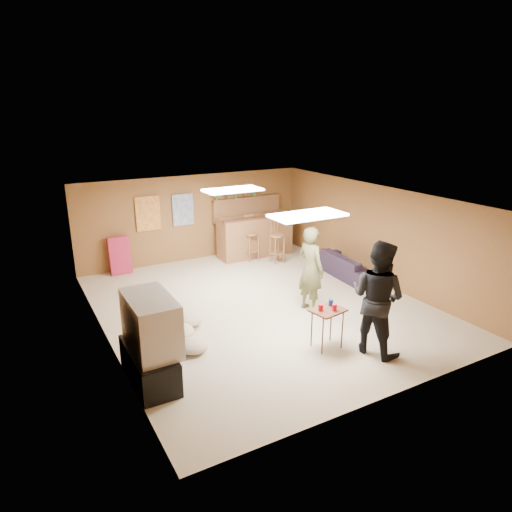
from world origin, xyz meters
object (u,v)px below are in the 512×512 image
tv_body (151,323)px  person_olive (311,269)px  bar_counter (255,236)px  sofa (348,265)px  person_black (377,298)px  tray_table (327,328)px

tv_body → person_olive: person_olive is taller
bar_counter → sofa: bar_counter is taller
person_olive → sofa: size_ratio=0.93×
person_black → sofa: bearing=-49.6°
tv_body → sofa: 5.71m
tv_body → sofa: (5.31, 1.99, -0.63)m
tv_body → bar_counter: bearing=47.0°
tv_body → sofa: bearing=20.5°
sofa → person_olive: bearing=124.6°
bar_counter → tray_table: bar_counter is taller
tray_table → tv_body: bearing=170.3°
sofa → bar_counter: bearing=29.6°
person_olive → tray_table: 1.57m
bar_counter → person_olive: (-0.75, -3.57, 0.30)m
tv_body → person_black: (3.38, -0.94, 0.04)m
bar_counter → person_olive: bearing=-101.9°
tv_body → person_olive: (3.40, 0.88, -0.05)m
tv_body → tray_table: tv_body is taller
tv_body → person_olive: size_ratio=0.65×
tray_table → bar_counter: bearing=74.4°
sofa → tray_table: tray_table is taller
person_olive → sofa: (1.91, 1.11, -0.58)m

